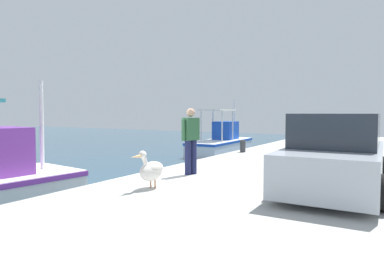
{
  "coord_description": "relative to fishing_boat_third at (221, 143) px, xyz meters",
  "views": [
    {
      "loc": [
        -7.15,
        -5.85,
        2.39
      ],
      "look_at": [
        4.04,
        1.02,
        1.8
      ],
      "focal_mm": 31.92,
      "sensor_mm": 36.0,
      "label": 1
    }
  ],
  "objects": [
    {
      "name": "quay_pier",
      "position": [
        -10.48,
        -7.98,
        -0.24
      ],
      "size": [
        36.0,
        10.0,
        0.8
      ],
      "primitive_type": "cube",
      "color": "#B2B2AD",
      "rests_on": "ground"
    },
    {
      "name": "fishing_boat_third",
      "position": [
        0.0,
        0.0,
        0.0
      ],
      "size": [
        5.46,
        2.02,
        3.15
      ],
      "color": "white",
      "rests_on": "ground"
    },
    {
      "name": "pelican",
      "position": [
        -12.04,
        -4.39,
        0.56
      ],
      "size": [
        0.95,
        0.38,
        0.82
      ],
      "color": "tan",
      "rests_on": "quay_pier"
    },
    {
      "name": "fisherman_standing",
      "position": [
        -10.22,
        -4.24,
        1.09
      ],
      "size": [
        0.57,
        0.34,
        1.7
      ],
      "color": "#1E234C",
      "rests_on": "quay_pier"
    },
    {
      "name": "parked_car",
      "position": [
        -10.1,
        -7.68,
        0.87
      ],
      "size": [
        4.15,
        1.97,
        1.57
      ],
      "color": "black",
      "rests_on": "quay_pier"
    },
    {
      "name": "mooring_bollard_second",
      "position": [
        -4.94,
        -3.43,
        0.4
      ],
      "size": [
        0.22,
        0.22,
        0.49
      ],
      "primitive_type": "cylinder",
      "color": "#333338",
      "rests_on": "quay_pier"
    },
    {
      "name": "mooring_bollard_third",
      "position": [
        3.35,
        -3.43,
        0.38
      ],
      "size": [
        0.22,
        0.22,
        0.45
      ],
      "primitive_type": "cylinder",
      "color": "#333338",
      "rests_on": "quay_pier"
    }
  ]
}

